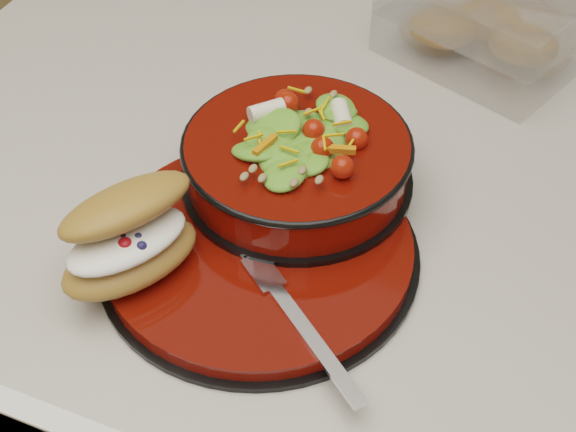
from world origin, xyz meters
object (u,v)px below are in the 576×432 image
at_px(island_counter, 407,430).
at_px(croissant, 131,238).
at_px(dinner_plate, 259,249).
at_px(salad_bowl, 297,154).
at_px(fork, 298,320).
at_px(pastry_box, 485,24).

distance_m(island_counter, croissant, 0.59).
height_order(dinner_plate, salad_bowl, salad_bowl).
bearing_deg(croissant, dinner_plate, -21.61).
xyz_separation_m(fork, pastry_box, (0.05, 0.46, 0.02)).
height_order(island_counter, salad_bowl, salad_bowl).
height_order(dinner_plate, fork, fork).
bearing_deg(croissant, island_counter, -16.24).
bearing_deg(pastry_box, island_counter, -61.36).
bearing_deg(fork, dinner_plate, 81.00).
bearing_deg(salad_bowl, island_counter, 23.46).
bearing_deg(fork, croissant, 126.76).
relative_size(salad_bowl, pastry_box, 0.88).
relative_size(fork, pastry_box, 0.58).
xyz_separation_m(island_counter, croissant, (-0.23, -0.21, 0.50)).
distance_m(island_counter, fork, 0.52).
bearing_deg(island_counter, croissant, -137.03).
xyz_separation_m(dinner_plate, pastry_box, (0.11, 0.39, 0.03)).
xyz_separation_m(salad_bowl, fork, (0.06, -0.15, -0.03)).
height_order(dinner_plate, pastry_box, pastry_box).
relative_size(salad_bowl, fork, 1.51).
height_order(salad_bowl, croissant, salad_bowl).
relative_size(dinner_plate, croissant, 1.86).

